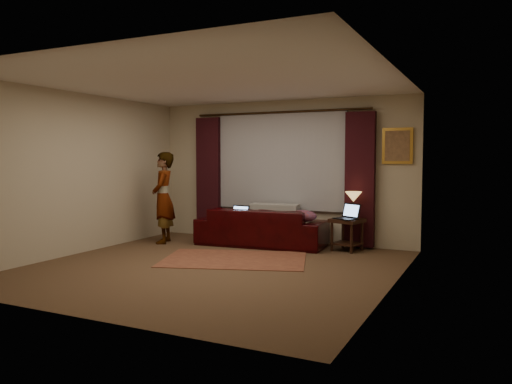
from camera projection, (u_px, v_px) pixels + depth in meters
floor at (213, 267)px, 7.08m from camera, size 5.00×5.00×0.01m
ceiling at (212, 82)px, 6.91m from camera, size 5.00×5.00×0.02m
wall_back at (281, 171)px, 9.24m from camera, size 5.00×0.02×2.60m
wall_front at (78, 184)px, 4.75m from camera, size 5.00×0.02×2.60m
wall_left at (80, 173)px, 8.08m from camera, size 0.02×5.00×2.60m
wall_right at (394, 179)px, 5.91m from camera, size 0.02×5.00×2.60m
sheer_curtain at (280, 161)px, 9.18m from camera, size 2.50×0.05×1.80m
drape_left at (209, 177)px, 9.80m from camera, size 0.50×0.14×2.30m
drape_right at (360, 180)px, 8.50m from camera, size 0.50×0.14×2.30m
curtain_rod at (279, 112)px, 9.07m from camera, size 0.04×0.04×3.40m
picture_frame at (397, 146)px, 8.28m from camera, size 0.50×0.04×0.60m
sofa at (262, 220)px, 8.82m from camera, size 2.34×1.16×0.92m
throw_blanket at (275, 193)px, 8.92m from camera, size 0.90×0.46×0.10m
clothing_pile at (303, 217)px, 8.44m from camera, size 0.55×0.47×0.20m
laptop_sofa at (237, 213)px, 8.77m from camera, size 0.36×0.39×0.24m
area_rug at (235, 259)px, 7.62m from camera, size 2.49×2.04×0.01m
end_table at (347, 235)px, 8.31m from camera, size 0.57×0.57×0.54m
tiffany_lamp at (353, 205)px, 8.31m from camera, size 0.38×0.38×0.45m
laptop_table at (346, 211)px, 8.18m from camera, size 0.50×0.52×0.26m
person at (163, 198)px, 9.05m from camera, size 0.64×0.64×1.66m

